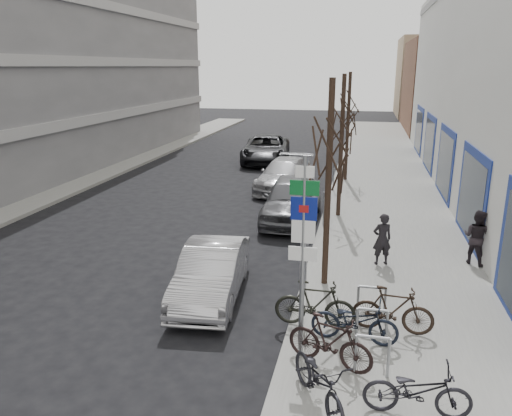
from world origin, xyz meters
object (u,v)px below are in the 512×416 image
at_px(meter_front, 306,262).
at_px(meter_mid, 324,205).
at_px(parked_car_mid, 292,199).
at_px(parked_car_back, 285,175).
at_px(meter_back, 334,174).
at_px(tree_near, 330,136).
at_px(bike_far_curb, 418,386).
at_px(highway_sign_pole, 303,246).
at_px(bike_mid_curb, 355,318).
at_px(bike_near_left, 319,376).
at_px(bike_mid_inner, 315,304).
at_px(parked_car_front, 211,272).
at_px(pedestrian_near, 382,239).
at_px(tree_far, 349,101).
at_px(bike_near_right, 330,341).
at_px(bike_rack, 372,323).
at_px(bike_far_inner, 393,309).
at_px(pedestrian_far, 477,237).
at_px(lane_car, 266,149).

distance_m(meter_front, meter_mid, 5.50).
bearing_deg(parked_car_mid, parked_car_back, 101.65).
bearing_deg(meter_back, parked_car_back, 173.87).
bearing_deg(tree_near, bike_far_curb, -68.89).
height_order(highway_sign_pole, bike_mid_curb, highway_sign_pole).
height_order(tree_near, bike_near_left, tree_near).
height_order(bike_mid_inner, parked_car_front, parked_car_front).
bearing_deg(pedestrian_near, meter_mid, -78.32).
distance_m(tree_far, bike_mid_inner, 15.76).
relative_size(highway_sign_pole, parked_car_mid, 0.84).
distance_m(meter_mid, parked_car_back, 6.22).
height_order(tree_near, bike_near_right, tree_near).
bearing_deg(parked_car_front, parked_car_mid, 75.88).
xyz_separation_m(bike_near_right, bike_far_curb, (1.51, -1.12, 0.00)).
bearing_deg(bike_near_right, tree_far, 20.35).
height_order(tree_far, meter_mid, tree_far).
height_order(highway_sign_pole, bike_rack, highway_sign_pole).
bearing_deg(parked_car_back, pedestrian_near, -58.68).
relative_size(meter_front, bike_far_curb, 0.72).
relative_size(meter_front, pedestrian_near, 0.82).
bearing_deg(bike_near_left, meter_mid, 63.43).
relative_size(bike_near_right, bike_far_inner, 1.00).
relative_size(meter_mid, bike_near_right, 0.72).
distance_m(tree_far, bike_far_inner, 15.73).
bearing_deg(pedestrian_far, bike_mid_inner, 86.07).
bearing_deg(bike_mid_inner, bike_far_inner, -85.42).
bearing_deg(parked_car_mid, bike_rack, -72.24).
height_order(tree_far, pedestrian_far, tree_far).
distance_m(bike_near_right, parked_car_back, 14.95).
bearing_deg(bike_mid_inner, parked_car_mid, 12.15).
xyz_separation_m(bike_near_left, bike_far_inner, (1.33, 2.81, -0.04)).
bearing_deg(meter_back, bike_mid_curb, -84.44).
bearing_deg(tree_near, meter_front, -131.99).
relative_size(bike_near_right, parked_car_back, 0.35).
distance_m(bike_near_right, parked_car_front, 4.19).
xyz_separation_m(tree_near, parked_car_back, (-2.80, 10.75, -3.37)).
relative_size(highway_sign_pole, bike_rack, 1.86).
height_order(bike_far_inner, pedestrian_near, pedestrian_near).
bearing_deg(pedestrian_near, bike_mid_curb, 62.82).
bearing_deg(meter_mid, parked_car_mid, 144.29).
xyz_separation_m(tree_near, bike_near_left, (0.31, -5.08, -3.38)).
distance_m(tree_far, meter_front, 13.88).
bearing_deg(bike_near_right, bike_mid_inner, 35.41).
height_order(tree_near, pedestrian_near, tree_near).
height_order(bike_near_right, pedestrian_far, pedestrian_far).
distance_m(bike_far_curb, parked_car_back, 16.42).
bearing_deg(lane_car, meter_back, -63.56).
height_order(bike_near_right, lane_car, lane_car).
xyz_separation_m(bike_near_right, bike_mid_curb, (0.44, 1.00, 0.02)).
xyz_separation_m(bike_rack, meter_mid, (-1.65, 7.90, 0.26)).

